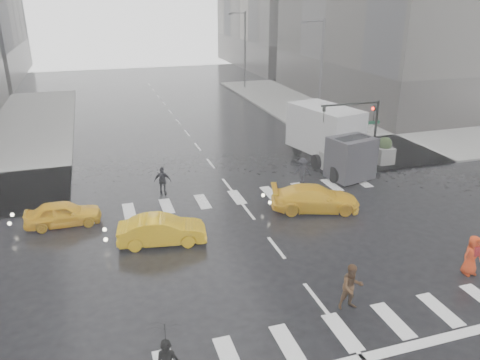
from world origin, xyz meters
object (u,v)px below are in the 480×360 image
object	(u,v)px
traffic_signal_pole	(363,121)
pedestrian_orange	(472,255)
taxi_mid	(162,230)
taxi_front	(63,214)
pedestrian_brown	(352,287)
box_truck	(331,137)

from	to	relation	value
traffic_signal_pole	pedestrian_orange	world-z (taller)	traffic_signal_pole
traffic_signal_pole	taxi_mid	world-z (taller)	traffic_signal_pole
traffic_signal_pole	taxi_front	size ratio (longest dim) A/B	1.25
pedestrian_orange	taxi_mid	xyz separation A→B (m)	(-11.56, 6.37, -0.21)
pedestrian_brown	pedestrian_orange	xyz separation A→B (m)	(5.81, 0.52, -0.03)
pedestrian_orange	box_truck	size ratio (longest dim) A/B	0.24
pedestrian_orange	taxi_mid	world-z (taller)	pedestrian_orange
pedestrian_brown	taxi_front	xyz separation A→B (m)	(-10.13, 10.23, -0.28)
pedestrian_brown	taxi_front	size ratio (longest dim) A/B	0.50
pedestrian_orange	pedestrian_brown	bearing A→B (deg)	-174.81
pedestrian_brown	taxi_mid	size ratio (longest dim) A/B	0.45
pedestrian_orange	taxi_front	size ratio (longest dim) A/B	0.47
pedestrian_brown	taxi_front	distance (m)	14.40
traffic_signal_pole	pedestrian_orange	size ratio (longest dim) A/B	2.62
taxi_mid	box_truck	bearing A→B (deg)	-51.02
pedestrian_brown	pedestrian_orange	bearing A→B (deg)	10.65
pedestrian_brown	box_truck	size ratio (longest dim) A/B	0.25
taxi_front	box_truck	world-z (taller)	box_truck
traffic_signal_pole	taxi_mid	xyz separation A→B (m)	(-13.84, -6.01, -2.56)
pedestrian_orange	traffic_signal_pole	bearing A→B (deg)	79.62
taxi_mid	traffic_signal_pole	bearing A→B (deg)	-57.76
pedestrian_orange	taxi_front	bearing A→B (deg)	148.71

